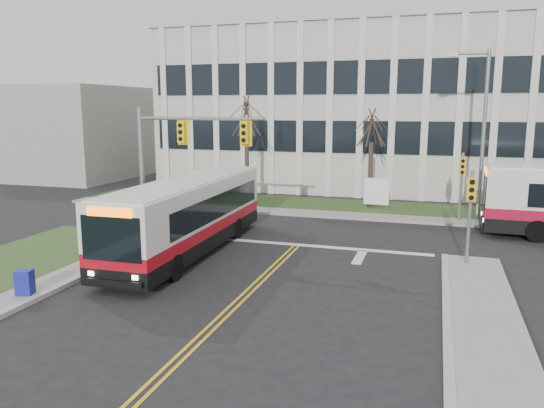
{
  "coord_description": "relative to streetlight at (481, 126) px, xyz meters",
  "views": [
    {
      "loc": [
        5.86,
        -14.54,
        6.16
      ],
      "look_at": [
        -0.95,
        7.33,
        2.0
      ],
      "focal_mm": 35.0,
      "sensor_mm": 36.0,
      "label": 1
    }
  ],
  "objects": [
    {
      "name": "tree_left",
      "position": [
        -14.03,
        1.8,
        0.32
      ],
      "size": [
        1.8,
        1.8,
        7.7
      ],
      "color": "#42352B",
      "rests_on": "ground"
    },
    {
      "name": "office_building",
      "position": [
        -3.03,
        13.8,
        0.81
      ],
      "size": [
        40.0,
        16.0,
        12.0
      ],
      "primitive_type": "cube",
      "color": "beige",
      "rests_on": "ground"
    },
    {
      "name": "bus_main",
      "position": [
        -12.23,
        -10.58,
        -3.65
      ],
      "size": [
        2.76,
        11.66,
        3.09
      ],
      "primitive_type": null,
      "rotation": [
        0.0,
        0.0,
        0.02
      ],
      "color": "silver",
      "rests_on": "ground"
    },
    {
      "name": "streetlight",
      "position": [
        0.0,
        0.0,
        0.0
      ],
      "size": [
        2.15,
        0.25,
        9.2
      ],
      "color": "slate",
      "rests_on": "ground"
    },
    {
      "name": "tree_mid",
      "position": [
        -6.03,
        2.0,
        -0.31
      ],
      "size": [
        1.8,
        1.8,
        6.82
      ],
      "color": "#42352B",
      "rests_on": "ground"
    },
    {
      "name": "ground",
      "position": [
        -8.03,
        -16.2,
        -5.19
      ],
      "size": [
        120.0,
        120.0,
        0.0
      ],
      "primitive_type": "plane",
      "color": "black",
      "rests_on": "ground"
    },
    {
      "name": "building_lawn",
      "position": [
        -3.03,
        1.8,
        -5.13
      ],
      "size": [
        44.0,
        5.0,
        0.12
      ],
      "primitive_type": "cube",
      "color": "#2E4D21",
      "rests_on": "ground"
    },
    {
      "name": "sidewalk_cross",
      "position": [
        -3.03,
        -1.0,
        -5.12
      ],
      "size": [
        44.0,
        1.6,
        0.14
      ],
      "primitive_type": "cube",
      "color": "#9E9B93",
      "rests_on": "ground"
    },
    {
      "name": "building_annex",
      "position": [
        -34.03,
        9.8,
        -1.19
      ],
      "size": [
        12.0,
        12.0,
        8.0
      ],
      "primitive_type": "cube",
      "color": "#9E9B93",
      "rests_on": "ground"
    },
    {
      "name": "newspaper_box_blue",
      "position": [
        -14.83,
        -17.32,
        -4.72
      ],
      "size": [
        0.61,
        0.57,
        0.95
      ],
      "primitive_type": "cube",
      "rotation": [
        0.0,
        0.0,
        0.29
      ],
      "color": "navy",
      "rests_on": "ground"
    },
    {
      "name": "mast_arm_signal",
      "position": [
        -13.65,
        -9.04,
        -0.94
      ],
      "size": [
        6.11,
        0.38,
        6.2
      ],
      "color": "slate",
      "rests_on": "ground"
    },
    {
      "name": "signal_pole_far",
      "position": [
        -0.83,
        -0.8,
        -2.69
      ],
      "size": [
        0.34,
        0.39,
        3.8
      ],
      "color": "slate",
      "rests_on": "ground"
    },
    {
      "name": "directory_sign",
      "position": [
        -5.53,
        1.3,
        -4.02
      ],
      "size": [
        1.5,
        0.12,
        2.0
      ],
      "color": "slate",
      "rests_on": "ground"
    },
    {
      "name": "signal_pole_near",
      "position": [
        -0.83,
        -9.3,
        -2.69
      ],
      "size": [
        0.34,
        0.39,
        3.8
      ],
      "color": "slate",
      "rests_on": "ground"
    }
  ]
}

